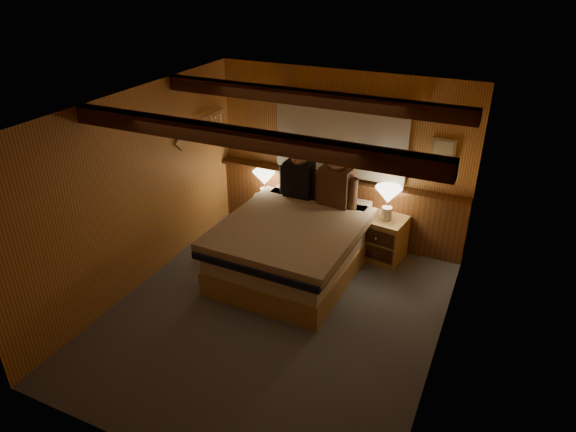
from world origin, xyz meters
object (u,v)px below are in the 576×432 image
Objects in this scene: nightstand_right at (383,238)px; person_right at (336,184)px; nightstand_left at (267,215)px; duffel_bag at (235,243)px; lamp_right at (388,197)px; bed at (294,245)px; lamp_left at (264,180)px; person_left at (299,177)px.

person_right is (-0.66, -0.11, 0.72)m from nightstand_right.
nightstand_left is 0.79m from duffel_bag.
person_right reaches higher than lamp_right.
bed is 2.89× the size of person_right.
nightstand_right is 1.38× the size of lamp_left.
duffel_bag is at bearing -94.25° from lamp_left.
nightstand_left is at bearing 168.82° from person_left.
lamp_left is 1.84m from lamp_right.
nightstand_left is (-0.82, 0.85, -0.13)m from bed.
person_left is (-1.22, -0.07, 0.70)m from nightstand_right.
lamp_right is at bearing -2.49° from lamp_left.
lamp_left is at bearing 177.51° from lamp_right.
duffel_bag is (-1.22, -0.62, -0.87)m from person_right.
lamp_right is at bearing 40.38° from bed.
duffel_bag is at bearing 177.32° from bed.
nightstand_left is 1.79m from nightstand_right.
bed reaches higher than duffel_bag.
person_right is (1.12, -0.16, 0.77)m from nightstand_left.
person_right is at bearing -19.92° from nightstand_left.
person_left reaches higher than nightstand_right.
bed is 3.06× the size of person_left.
nightstand_right reaches higher than duffel_bag.
person_right reaches higher than nightstand_left.
lamp_right reaches higher than duffel_bag.
person_left reaches higher than lamp_left.
duffel_bag is at bearing -109.00° from nightstand_left.
person_left reaches higher than nightstand_left.
bed is 1.26m from nightstand_right.
lamp_left is at bearing 167.54° from person_left.
person_left is (0.61, -0.14, 0.20)m from lamp_left.
duffel_bag is at bearing -134.98° from person_left.
person_right is at bearing -8.72° from lamp_left.
lamp_left is at bearing 177.87° from person_right.
nightstand_left is 1.20× the size of lamp_left.
nightstand_right is at bearing -2.01° from lamp_left.
person_left is 1.27m from duffel_bag.
nightstand_right is at bearing 135.71° from lamp_right.
person_left reaches higher than bed.
nightstand_left is 0.87× the size of nightstand_right.
lamp_left is 0.62× the size of person_left.
lamp_right is at bearing -13.86° from nightstand_left.
lamp_right is at bearing 24.72° from duffel_bag.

